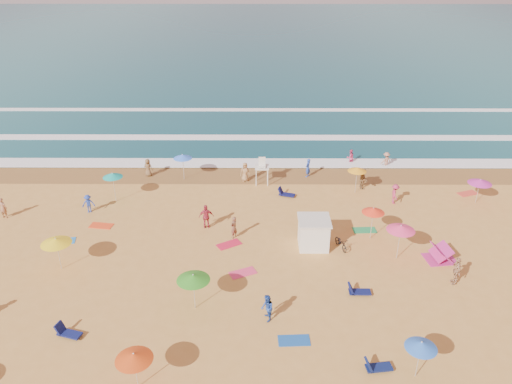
{
  "coord_description": "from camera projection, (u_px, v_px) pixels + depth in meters",
  "views": [
    {
      "loc": [
        1.14,
        -28.9,
        18.97
      ],
      "look_at": [
        0.98,
        6.0,
        1.5
      ],
      "focal_mm": 35.0,
      "sensor_mm": 36.0,
      "label": 1
    }
  ],
  "objects": [
    {
      "name": "beach_umbrellas",
      "position": [
        226.0,
        234.0,
        32.2
      ],
      "size": [
        62.57,
        26.65,
        0.81
      ],
      "color": "#FF371A",
      "rests_on": "ground"
    },
    {
      "name": "cabana_roof",
      "position": [
        314.0,
        220.0,
        33.95
      ],
      "size": [
        2.2,
        2.2,
        0.12
      ],
      "primitive_type": "cube",
      "color": "silver",
      "rests_on": "cabana"
    },
    {
      "name": "ocean",
      "position": [
        253.0,
        39.0,
        109.45
      ],
      "size": [
        220.0,
        140.0,
        0.18
      ],
      "primitive_type": "cube",
      "color": "#0C4756",
      "rests_on": "ground"
    },
    {
      "name": "lifeguard_stand",
      "position": [
        262.0,
        172.0,
        43.46
      ],
      "size": [
        1.2,
        1.2,
        2.1
      ],
      "primitive_type": null,
      "color": "white",
      "rests_on": "ground"
    },
    {
      "name": "towels",
      "position": [
        241.0,
        273.0,
        32.0
      ],
      "size": [
        40.25,
        21.93,
        0.03
      ],
      "color": "#B22C16",
      "rests_on": "ground"
    },
    {
      "name": "surf_foam",
      "position": [
        248.0,
        140.0,
        53.36
      ],
      "size": [
        200.0,
        18.7,
        0.05
      ],
      "color": "white",
      "rests_on": "ground"
    },
    {
      "name": "ground",
      "position": [
        241.0,
        250.0,
        34.34
      ],
      "size": [
        220.0,
        220.0,
        0.0
      ],
      "primitive_type": "plane",
      "color": "gold",
      "rests_on": "ground"
    },
    {
      "name": "wet_sand",
      "position": [
        246.0,
        175.0,
        45.52
      ],
      "size": [
        220.0,
        220.0,
        0.0
      ],
      "primitive_type": "plane",
      "color": "olive",
      "rests_on": "ground"
    },
    {
      "name": "beachgoers",
      "position": [
        259.0,
        205.0,
        38.6
      ],
      "size": [
        41.39,
        23.95,
        2.13
      ],
      "color": "brown",
      "rests_on": "ground"
    },
    {
      "name": "cabana",
      "position": [
        314.0,
        233.0,
        34.42
      ],
      "size": [
        2.0,
        2.0,
        2.0
      ],
      "primitive_type": "cube",
      "color": "white",
      "rests_on": "ground"
    },
    {
      "name": "bicycle",
      "position": [
        341.0,
        243.0,
        34.4
      ],
      "size": [
        1.07,
        1.75,
        0.87
      ],
      "primitive_type": "imported",
      "rotation": [
        0.0,
        0.0,
        0.32
      ],
      "color": "black",
      "rests_on": "ground"
    },
    {
      "name": "loungers",
      "position": [
        390.0,
        287.0,
        30.43
      ],
      "size": [
        58.77,
        22.62,
        0.34
      ],
      "color": "#101952",
      "rests_on": "ground"
    }
  ]
}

